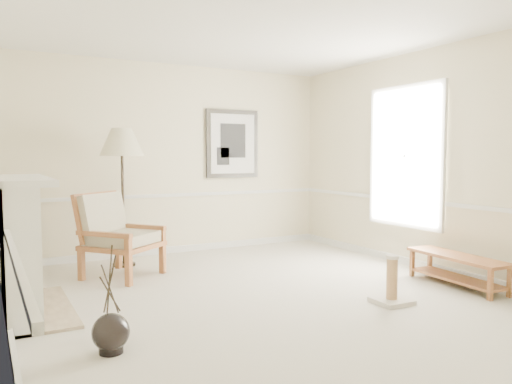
% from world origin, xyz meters
% --- Properties ---
extents(ground, '(5.50, 5.50, 0.00)m').
position_xyz_m(ground, '(0.00, 0.00, 0.00)').
color(ground, silver).
rests_on(ground, ground).
extents(room, '(5.04, 5.54, 2.92)m').
position_xyz_m(room, '(0.14, 0.08, 1.87)').
color(room, beige).
rests_on(room, ground).
extents(fireplace, '(0.64, 1.64, 1.31)m').
position_xyz_m(fireplace, '(-2.34, 0.60, 0.64)').
color(fireplace, white).
rests_on(fireplace, ground).
extents(floor_vase, '(0.29, 0.29, 0.84)m').
position_xyz_m(floor_vase, '(-1.82, -0.81, 0.15)').
color(floor_vase, black).
rests_on(floor_vase, ground).
extents(armchair, '(1.14, 1.15, 1.05)m').
position_xyz_m(armchair, '(-1.21, 1.66, 0.57)').
color(armchair, '#985B31').
rests_on(armchair, ground).
extents(floor_lamp, '(0.64, 0.64, 1.88)m').
position_xyz_m(floor_lamp, '(-0.97, 2.19, 1.64)').
color(floor_lamp, black).
rests_on(floor_lamp, ground).
extents(bench, '(0.47, 1.30, 0.36)m').
position_xyz_m(bench, '(2.15, -0.74, 0.24)').
color(bench, '#985B31').
rests_on(bench, ground).
extents(scratching_post, '(0.36, 0.36, 0.50)m').
position_xyz_m(scratching_post, '(1.01, -0.88, 0.16)').
color(scratching_post, silver).
rests_on(scratching_post, ground).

